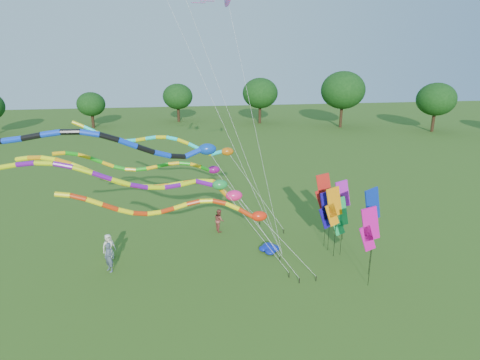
{
  "coord_description": "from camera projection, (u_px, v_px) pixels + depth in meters",
  "views": [
    {
      "loc": [
        -3.42,
        -16.9,
        11.74
      ],
      "look_at": [
        0.1,
        4.96,
        4.8
      ],
      "focal_mm": 30.0,
      "sensor_mm": 36.0,
      "label": 1
    }
  ],
  "objects": [
    {
      "name": "tube_kite_cyan",
      "position": [
        170.0,
        143.0,
        25.69
      ],
      "size": [
        13.35,
        2.87,
        8.14
      ],
      "rotation": [
        0.0,
        0.0,
        -0.17
      ],
      "color": "black",
      "rests_on": "ground"
    },
    {
      "name": "banner_pole_orange",
      "position": [
        333.0,
        207.0,
        23.39
      ],
      "size": [
        1.16,
        0.21,
        4.51
      ],
      "rotation": [
        0.0,
        0.0,
        0.11
      ],
      "color": "black",
      "rests_on": "ground"
    },
    {
      "name": "tube_kite_blue",
      "position": [
        121.0,
        145.0,
        18.66
      ],
      "size": [
        15.29,
        2.63,
        9.28
      ],
      "rotation": [
        0.0,
        0.0,
        0.2
      ],
      "color": "black",
      "rests_on": "ground"
    },
    {
      "name": "banner_pole_magenta_a",
      "position": [
        369.0,
        229.0,
        20.33
      ],
      "size": [
        1.16,
        0.1,
        4.53
      ],
      "rotation": [
        0.0,
        0.0,
        -0.02
      ],
      "color": "black",
      "rests_on": "ground"
    },
    {
      "name": "person_a",
      "position": [
        109.0,
        247.0,
        23.91
      ],
      "size": [
        0.92,
        0.82,
        1.58
      ],
      "primitive_type": "imported",
      "rotation": [
        0.0,
        0.0,
        0.52
      ],
      "color": "silver",
      "rests_on": "ground"
    },
    {
      "name": "tube_kite_red",
      "position": [
        190.0,
        209.0,
        19.51
      ],
      "size": [
        12.38,
        1.23,
        6.42
      ],
      "rotation": [
        0.0,
        0.0,
        -0.01
      ],
      "color": "black",
      "rests_on": "ground"
    },
    {
      "name": "banner_pole_blue_b",
      "position": [
        372.0,
        210.0,
        21.14
      ],
      "size": [
        1.15,
        0.35,
        5.18
      ],
      "rotation": [
        0.0,
        0.0,
        0.23
      ],
      "color": "black",
      "rests_on": "ground"
    },
    {
      "name": "banner_pole_violet",
      "position": [
        342.0,
        198.0,
        25.65
      ],
      "size": [
        1.16,
        0.16,
        4.2
      ],
      "rotation": [
        0.0,
        0.0,
        0.07
      ],
      "color": "black",
      "rests_on": "ground"
    },
    {
      "name": "tree_ring",
      "position": [
        265.0,
        223.0,
        15.66
      ],
      "size": [
        115.61,
        117.53,
        9.62
      ],
      "color": "#382314",
      "rests_on": "ground"
    },
    {
      "name": "banner_pole_green",
      "position": [
        339.0,
        216.0,
        23.79
      ],
      "size": [
        1.16,
        0.1,
        3.82
      ],
      "rotation": [
        0.0,
        0.0,
        -0.02
      ],
      "color": "black",
      "rests_on": "ground"
    },
    {
      "name": "tube_kite_purple",
      "position": [
        129.0,
        178.0,
        18.71
      ],
      "size": [
        14.8,
        1.3,
        7.93
      ],
      "rotation": [
        0.0,
        0.0,
        0.03
      ],
      "color": "black",
      "rests_on": "ground"
    },
    {
      "name": "tube_kite_green",
      "position": [
        160.0,
        166.0,
        25.44
      ],
      "size": [
        12.61,
        2.16,
        6.91
      ],
      "rotation": [
        0.0,
        0.0,
        0.16
      ],
      "color": "black",
      "rests_on": "ground"
    },
    {
      "name": "banner_pole_blue_a",
      "position": [
        327.0,
        210.0,
        24.26
      ],
      "size": [
        1.15,
        0.3,
        4.02
      ],
      "rotation": [
        0.0,
        0.0,
        0.19
      ],
      "color": "black",
      "rests_on": "ground"
    },
    {
      "name": "banner_pole_red",
      "position": [
        324.0,
        193.0,
        24.59
      ],
      "size": [
        1.16,
        0.17,
        4.92
      ],
      "rotation": [
        0.0,
        0.0,
        -0.08
      ],
      "color": "black",
      "rests_on": "ground"
    },
    {
      "name": "person_b",
      "position": [
        109.0,
        257.0,
        22.49
      ],
      "size": [
        0.73,
        0.74,
        1.72
      ],
      "primitive_type": "imported",
      "rotation": [
        0.0,
        0.0,
        -0.84
      ],
      "color": "#455061",
      "rests_on": "ground"
    },
    {
      "name": "person_c",
      "position": [
        219.0,
        220.0,
        27.71
      ],
      "size": [
        0.75,
        0.88,
        1.6
      ],
      "primitive_type": "imported",
      "rotation": [
        0.0,
        0.0,
        1.77
      ],
      "color": "#954136",
      "rests_on": "ground"
    },
    {
      "name": "tube_kite_orange",
      "position": [
        153.0,
        181.0,
        20.51
      ],
      "size": [
        14.15,
        3.44,
        7.45
      ],
      "rotation": [
        0.0,
        0.0,
        -0.25
      ],
      "color": "black",
      "rests_on": "ground"
    },
    {
      "name": "ground",
      "position": [
        254.0,
        301.0,
        19.95
      ],
      "size": [
        160.0,
        160.0,
        0.0
      ],
      "primitive_type": "plane",
      "color": "#2B5215",
      "rests_on": "ground"
    },
    {
      "name": "blue_nylon_heap",
      "position": [
        271.0,
        249.0,
        24.87
      ],
      "size": [
        1.57,
        1.4,
        0.47
      ],
      "color": "#0C1F9C",
      "rests_on": "ground"
    }
  ]
}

